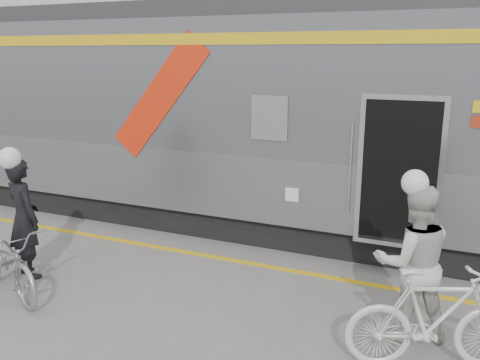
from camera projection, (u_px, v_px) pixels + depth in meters
The scene contains 9 objects.
ground at pixel (181, 329), 6.13m from camera, with size 90.00×90.00×0.00m, color slate.
train at pixel (288, 118), 9.38m from camera, with size 24.00×3.17×4.10m.
safety_strip at pixel (249, 263), 8.03m from camera, with size 24.00×0.12×0.01m, color gold.
man at pixel (24, 218), 7.39m from camera, with size 0.65×0.43×1.80m, color black.
bicycle_left at pixel (7, 260), 6.93m from camera, with size 0.66×1.88×0.99m, color #9B9CA2.
woman at pixel (413, 262), 5.79m from camera, with size 0.90×0.70×1.84m, color silver.
bicycle_right at pixel (435, 319), 5.27m from camera, with size 0.53×1.86×1.12m, color silver.
helmet_man at pixel (16, 147), 7.13m from camera, with size 0.31×0.31×0.31m, color white.
helmet_woman at pixel (421, 171), 5.52m from camera, with size 0.29×0.29×0.29m, color white.
Camera 1 is at (2.86, -4.74, 3.26)m, focal length 38.00 mm.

